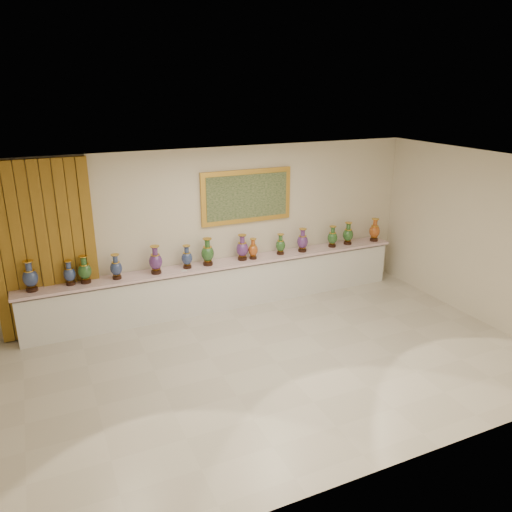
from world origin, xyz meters
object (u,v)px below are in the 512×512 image
at_px(vase_1, 70,274).
at_px(vase_2, 85,271).
at_px(counter, 224,285).
at_px(vase_0, 30,278).

bearing_deg(vase_1, vase_2, -4.45).
bearing_deg(counter, vase_2, -179.95).
distance_m(vase_1, vase_2, 0.24).
relative_size(vase_1, vase_2, 0.88).
relative_size(counter, vase_1, 17.31).
height_order(vase_0, vase_2, vase_0).
bearing_deg(vase_2, counter, 0.05).
bearing_deg(vase_1, counter, -0.36).
height_order(vase_0, vase_1, vase_0).
height_order(counter, vase_1, vase_1).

